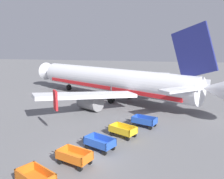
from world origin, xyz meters
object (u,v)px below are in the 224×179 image
(airplane, at_px, (113,81))
(baggage_cart_second_in_row, at_px, (74,157))
(baggage_cart_third_in_row, at_px, (100,143))
(baggage_cart_far_end, at_px, (144,121))
(baggage_cart_fourth_in_row, at_px, (123,130))
(baggage_cart_nearest, at_px, (35,178))

(airplane, distance_m, baggage_cart_second_in_row, 21.14)
(baggage_cart_third_in_row, xyz_separation_m, baggage_cart_far_end, (3.10, 6.50, 0.00))
(baggage_cart_third_in_row, bearing_deg, baggage_cart_far_end, 64.50)
(baggage_cart_second_in_row, xyz_separation_m, baggage_cart_fourth_in_row, (2.50, 6.03, 0.00))
(airplane, xyz_separation_m, baggage_cart_far_end, (6.04, -11.64, -2.45))
(baggage_cart_third_in_row, height_order, baggage_cart_fourth_in_row, same)
(baggage_cart_second_in_row, distance_m, baggage_cart_third_in_row, 3.00)
(baggage_cart_nearest, relative_size, baggage_cart_fourth_in_row, 1.00)
(baggage_cart_nearest, xyz_separation_m, baggage_cart_far_end, (5.47, 12.47, 0.00))
(airplane, height_order, baggage_cart_second_in_row, airplane)
(baggage_cart_third_in_row, bearing_deg, airplane, 99.20)
(baggage_cart_third_in_row, bearing_deg, baggage_cart_nearest, -111.63)
(baggage_cart_nearest, bearing_deg, baggage_cart_second_in_row, 68.81)
(baggage_cart_third_in_row, relative_size, baggage_cart_fourth_in_row, 1.01)
(baggage_cart_fourth_in_row, bearing_deg, baggage_cart_second_in_row, -112.53)
(baggage_cart_second_in_row, xyz_separation_m, baggage_cart_third_in_row, (1.13, 2.78, 0.00))
(baggage_cart_far_end, bearing_deg, airplane, 117.42)
(baggage_cart_nearest, bearing_deg, baggage_cart_far_end, 66.32)
(baggage_cart_second_in_row, bearing_deg, airplane, 94.94)
(baggage_cart_nearest, relative_size, baggage_cart_far_end, 0.97)
(airplane, bearing_deg, baggage_cart_far_end, -62.58)
(baggage_cart_nearest, xyz_separation_m, baggage_cart_second_in_row, (1.24, 3.19, 0.00))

